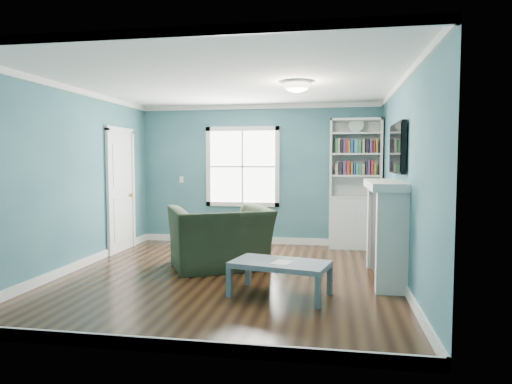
# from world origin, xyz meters

# --- Properties ---
(floor) EXTENTS (5.00, 5.00, 0.00)m
(floor) POSITION_xyz_m (0.00, 0.00, 0.00)
(floor) COLOR black
(floor) RESTS_ON ground
(room_walls) EXTENTS (5.00, 5.00, 5.00)m
(room_walls) POSITION_xyz_m (0.00, 0.00, 1.58)
(room_walls) COLOR #2F5967
(room_walls) RESTS_ON ground
(trim) EXTENTS (4.50, 5.00, 2.60)m
(trim) POSITION_xyz_m (0.00, 0.00, 1.24)
(trim) COLOR white
(trim) RESTS_ON ground
(window) EXTENTS (1.40, 0.06, 1.50)m
(window) POSITION_xyz_m (-0.30, 2.49, 1.45)
(window) COLOR white
(window) RESTS_ON room_walls
(bookshelf) EXTENTS (0.90, 0.35, 2.31)m
(bookshelf) POSITION_xyz_m (1.77, 2.30, 0.92)
(bookshelf) COLOR silver
(bookshelf) RESTS_ON ground
(fireplace) EXTENTS (0.44, 1.58, 1.30)m
(fireplace) POSITION_xyz_m (2.08, 0.20, 0.64)
(fireplace) COLOR black
(fireplace) RESTS_ON ground
(tv) EXTENTS (0.06, 1.10, 0.65)m
(tv) POSITION_xyz_m (2.20, 0.20, 1.72)
(tv) COLOR black
(tv) RESTS_ON fireplace
(door) EXTENTS (0.12, 0.98, 2.17)m
(door) POSITION_xyz_m (-2.22, 1.40, 1.07)
(door) COLOR silver
(door) RESTS_ON ground
(ceiling_fixture) EXTENTS (0.38, 0.38, 0.15)m
(ceiling_fixture) POSITION_xyz_m (0.90, 0.10, 2.55)
(ceiling_fixture) COLOR white
(ceiling_fixture) RESTS_ON room_walls
(light_switch) EXTENTS (0.08, 0.01, 0.12)m
(light_switch) POSITION_xyz_m (-1.50, 2.48, 1.20)
(light_switch) COLOR white
(light_switch) RESTS_ON room_walls
(recliner) EXTENTS (1.62, 1.42, 1.19)m
(recliner) POSITION_xyz_m (-0.24, 0.46, 0.60)
(recliner) COLOR black
(recliner) RESTS_ON ground
(coffee_table) EXTENTS (1.21, 0.84, 0.40)m
(coffee_table) POSITION_xyz_m (0.79, -0.77, 0.35)
(coffee_table) COLOR #545D65
(coffee_table) RESTS_ON ground
(paper_sheet) EXTENTS (0.27, 0.30, 0.00)m
(paper_sheet) POSITION_xyz_m (0.82, -0.81, 0.40)
(paper_sheet) COLOR white
(paper_sheet) RESTS_ON coffee_table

